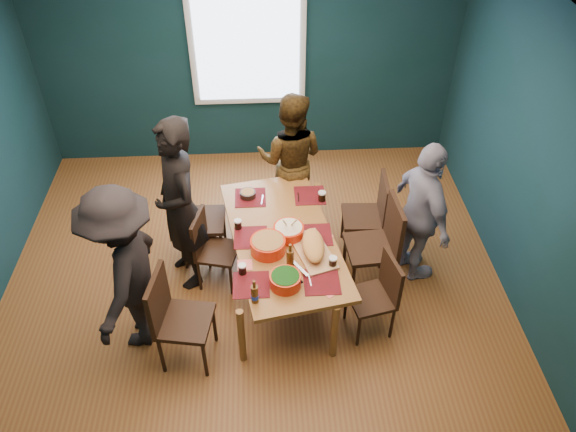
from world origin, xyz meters
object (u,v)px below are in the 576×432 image
chair_right_near (380,290)px  person_near_left (126,271)px  chair_left_far (192,213)px  person_back (290,159)px  chair_right_far (372,210)px  dining_table (283,241)px  cutting_board (313,247)px  chair_right_mid (381,239)px  bowl_salad (268,245)px  chair_left_near (173,313)px  bowl_herbs (285,280)px  bowl_dumpling (289,231)px  chair_left_mid (209,245)px  person_far_left (179,206)px  person_right (422,214)px

chair_right_near → person_near_left: bearing=166.1°
chair_left_far → person_back: bearing=31.8°
chair_right_far → chair_right_near: (-0.10, -1.04, -0.05)m
dining_table → cutting_board: cutting_board is taller
chair_right_mid → person_near_left: size_ratio=0.61×
chair_right_far → chair_right_mid: 0.50m
chair_right_mid → person_near_left: bearing=-171.4°
chair_right_far → person_back: (-0.80, 0.62, 0.24)m
chair_right_mid → bowl_salad: size_ratio=3.15×
chair_right_far → person_near_left: 2.51m
chair_left_near → person_back: (1.09, 1.89, 0.20)m
person_near_left → cutting_board: bearing=110.0°
chair_left_near → bowl_herbs: chair_left_near is taller
chair_right_far → bowl_dumpling: (-0.89, -0.51, 0.22)m
chair_left_mid → chair_right_far: 1.68m
chair_right_far → person_far_left: person_far_left is taller
chair_left_far → bowl_salad: chair_left_far is taller
person_far_left → chair_left_far: bearing=143.8°
dining_table → person_far_left: person_far_left is taller
cutting_board → chair_right_near: bearing=-45.5°
chair_left_mid → person_far_left: person_far_left is taller
chair_right_near → person_back: (-0.70, 1.66, 0.28)m
dining_table → bowl_dumpling: bowl_dumpling is taller
chair_right_near → person_far_left: bearing=143.7°
chair_left_far → person_near_left: (-0.45, -1.02, 0.26)m
person_right → cutting_board: size_ratio=2.18×
bowl_herbs → person_far_left: bearing=138.3°
dining_table → person_back: size_ratio=1.27×
dining_table → person_near_left: person_near_left is taller
chair_left_near → person_far_left: (0.01, 0.99, 0.34)m
chair_left_far → person_back: (1.03, 0.61, 0.20)m
chair_left_mid → cutting_board: 1.07m
chair_left_mid → person_right: person_right is taller
chair_right_near → chair_right_mid: bearing=66.4°
person_right → chair_left_far: bearing=65.8°
chair_right_mid → dining_table: bearing=176.6°
person_back → person_right: person_back is taller
chair_right_mid → bowl_herbs: 1.14m
chair_right_mid → person_back: person_back is taller
person_right → cutting_board: 1.14m
chair_right_far → person_far_left: (-1.89, -0.28, 0.37)m
chair_left_mid → dining_table: bearing=1.8°
person_far_left → person_back: size_ratio=1.18×
person_right → bowl_herbs: person_right is taller
person_near_left → bowl_herbs: person_near_left is taller
chair_left_near → dining_table: bearing=48.3°
chair_left_mid → bowl_herbs: (0.70, -0.75, 0.27)m
chair_left_far → bowl_salad: bearing=-42.1°
person_right → bowl_dumpling: (-1.28, -0.15, -0.01)m
person_near_left → chair_left_near: bearing=66.7°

